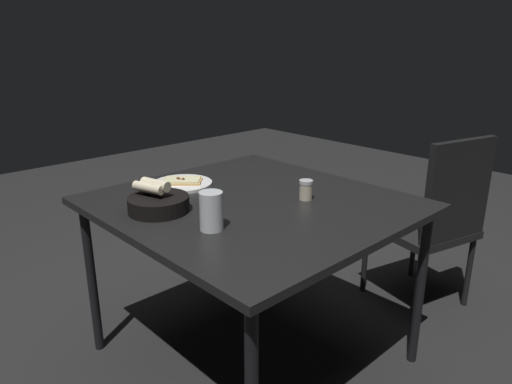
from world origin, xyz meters
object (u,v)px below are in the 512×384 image
(chair_near, at_px, (436,216))
(bread_basket, at_px, (158,202))
(beer_glass, at_px, (211,213))
(pizza_plate, at_px, (182,183))
(pepper_shaker, at_px, (306,191))
(dining_table, at_px, (252,213))

(chair_near, bearing_deg, bread_basket, -20.80)
(bread_basket, height_order, chair_near, chair_near)
(beer_glass, bearing_deg, chair_near, 170.46)
(bread_basket, relative_size, beer_glass, 1.71)
(pizza_plate, bearing_deg, pepper_shaker, 116.76)
(pepper_shaker, bearing_deg, beer_glass, -1.58)
(dining_table, distance_m, pizza_plate, 0.39)
(pepper_shaker, bearing_deg, chair_near, 165.75)
(beer_glass, distance_m, chair_near, 1.31)
(bread_basket, bearing_deg, pepper_shaker, 150.30)
(pizza_plate, bearing_deg, bread_basket, 39.40)
(bread_basket, xyz_separation_m, beer_glass, (-0.04, 0.28, 0.02))
(bread_basket, xyz_separation_m, pepper_shaker, (-0.52, 0.30, -0.00))
(beer_glass, height_order, chair_near, chair_near)
(pizza_plate, relative_size, pepper_shaker, 3.27)
(pizza_plate, bearing_deg, chair_near, 145.75)
(beer_glass, relative_size, chair_near, 0.15)
(dining_table, xyz_separation_m, chair_near, (-0.96, 0.34, -0.17))
(dining_table, relative_size, bread_basket, 4.99)
(beer_glass, relative_size, pepper_shaker, 1.66)
(dining_table, xyz_separation_m, pepper_shaker, (-0.17, 0.14, 0.09))
(pepper_shaker, distance_m, chair_near, 0.85)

